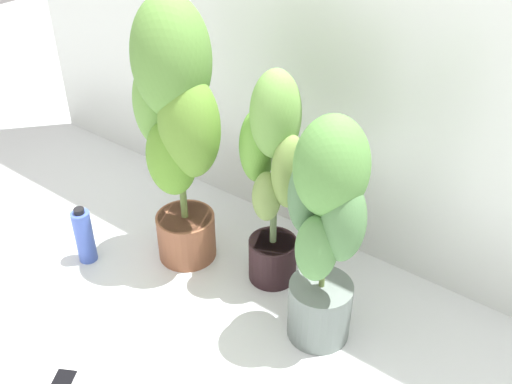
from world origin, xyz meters
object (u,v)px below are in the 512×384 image
(potted_plant_back_center, at_px, (272,173))
(nutrient_bottle, at_px, (84,236))
(potted_plant_back_right, at_px, (325,225))
(hygrometer_box, at_px, (65,380))
(potted_plant_back_left, at_px, (175,117))

(potted_plant_back_center, relative_size, nutrient_bottle, 3.44)
(potted_plant_back_center, height_order, potted_plant_back_right, potted_plant_back_center)
(nutrient_bottle, bearing_deg, hygrometer_box, -46.32)
(hygrometer_box, xyz_separation_m, nutrient_bottle, (-0.42, 0.44, 0.10))
(potted_plant_back_left, bearing_deg, nutrient_bottle, -139.27)
(nutrient_bottle, bearing_deg, potted_plant_back_center, 29.22)
(potted_plant_back_right, distance_m, hygrometer_box, 0.96)
(potted_plant_back_center, height_order, hygrometer_box, potted_plant_back_center)
(potted_plant_back_right, xyz_separation_m, hygrometer_box, (-0.52, -0.66, -0.46))
(potted_plant_back_center, xyz_separation_m, hygrometer_box, (-0.23, -0.80, -0.46))
(hygrometer_box, distance_m, nutrient_bottle, 0.62)
(potted_plant_back_left, relative_size, nutrient_bottle, 4.24)
(potted_plant_back_left, height_order, hygrometer_box, potted_plant_back_left)
(potted_plant_back_right, xyz_separation_m, potted_plant_back_left, (-0.64, 0.04, 0.15))
(potted_plant_back_right, height_order, potted_plant_back_left, potted_plant_back_left)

